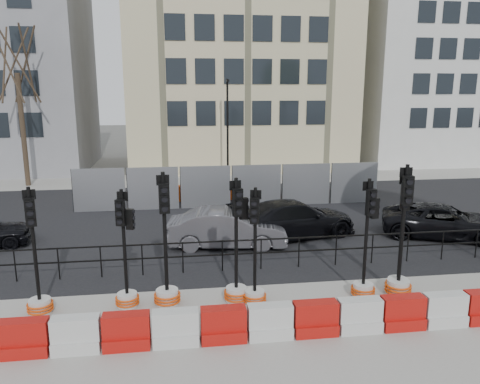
{
  "coord_description": "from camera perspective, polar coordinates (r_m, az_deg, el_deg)",
  "views": [
    {
      "loc": [
        -2.49,
        -12.22,
        5.54
      ],
      "look_at": [
        -0.41,
        3.0,
        2.09
      ],
      "focal_mm": 35.0,
      "sensor_mm": 36.0,
      "label": 1
    }
  ],
  "objects": [
    {
      "name": "building_white",
      "position": [
        39.45,
        22.68,
        15.3
      ],
      "size": [
        12.0,
        9.06,
        16.0
      ],
      "color": "silver",
      "rests_on": "ground"
    },
    {
      "name": "traffic_signal_d",
      "position": [
        12.37,
        -0.39,
        -9.88
      ],
      "size": [
        0.66,
        0.66,
        3.33
      ],
      "rotation": [
        0.0,
        0.0,
        0.22
      ],
      "color": "silver",
      "rests_on": "ground"
    },
    {
      "name": "traffic_signal_e",
      "position": [
        12.29,
        1.8,
        -10.81
      ],
      "size": [
        0.61,
        0.61,
        3.12
      ],
      "rotation": [
        0.0,
        0.0,
        -0.31
      ],
      "color": "silver",
      "rests_on": "ground"
    },
    {
      "name": "kerb_railing",
      "position": [
        14.49,
        2.59,
        -6.91
      ],
      "size": [
        18.0,
        0.04,
        1.0
      ],
      "color": "black",
      "rests_on": "ground"
    },
    {
      "name": "traffic_signal_f",
      "position": [
        13.04,
        14.96,
        -9.2
      ],
      "size": [
        0.64,
        0.64,
        3.26
      ],
      "rotation": [
        0.0,
        0.0,
        0.15
      ],
      "color": "silver",
      "rests_on": "ground"
    },
    {
      "name": "building_cream",
      "position": [
        34.68,
        -0.32,
        18.39
      ],
      "size": [
        15.0,
        10.06,
        18.0
      ],
      "color": "#C3BD8E",
      "rests_on": "ground"
    },
    {
      "name": "building_grey",
      "position": [
        36.12,
        -27.19,
        13.63
      ],
      "size": [
        11.0,
        9.06,
        14.0
      ],
      "color": "gray",
      "rests_on": "ground"
    },
    {
      "name": "car_d",
      "position": [
        19.15,
        23.6,
        -3.3
      ],
      "size": [
        5.41,
        6.01,
        1.24
      ],
      "primitive_type": "imported",
      "rotation": [
        0.0,
        0.0,
        1.15
      ],
      "color": "black",
      "rests_on": "ground"
    },
    {
      "name": "car_b",
      "position": [
        16.5,
        -1.57,
        -4.45
      ],
      "size": [
        2.5,
        4.52,
        1.37
      ],
      "primitive_type": "imported",
      "rotation": [
        0.0,
        0.0,
        1.44
      ],
      "color": "#4E4D52",
      "rests_on": "ground"
    },
    {
      "name": "barrier_row",
      "position": [
        11.04,
        6.44,
        -15.37
      ],
      "size": [
        16.75,
        0.5,
        0.8
      ],
      "color": "red",
      "rests_on": "ground"
    },
    {
      "name": "car_c",
      "position": [
        17.68,
        6.56,
        -3.28
      ],
      "size": [
        4.48,
        5.88,
        1.41
      ],
      "primitive_type": "imported",
      "rotation": [
        0.0,
        0.0,
        1.84
      ],
      "color": "black",
      "rests_on": "ground"
    },
    {
      "name": "lamp_post_far",
      "position": [
        27.47,
        -1.52,
        7.82
      ],
      "size": [
        0.12,
        0.56,
        6.0
      ],
      "color": "black",
      "rests_on": "ground"
    },
    {
      "name": "road",
      "position": [
        20.16,
        -0.39,
        -3.24
      ],
      "size": [
        40.0,
        14.0,
        0.03
      ],
      "primitive_type": "cube",
      "color": "black",
      "rests_on": "ground"
    },
    {
      "name": "traffic_signal_h",
      "position": [
        13.63,
        18.81,
        -8.86
      ],
      "size": [
        0.66,
        0.66,
        3.36
      ],
      "rotation": [
        0.0,
        0.0,
        -0.32
      ],
      "color": "silver",
      "rests_on": "ground"
    },
    {
      "name": "traffic_signal_b",
      "position": [
        12.45,
        -13.68,
        -10.38
      ],
      "size": [
        0.61,
        0.61,
        3.11
      ],
      "rotation": [
        0.0,
        0.0,
        -0.29
      ],
      "color": "silver",
      "rests_on": "ground"
    },
    {
      "name": "heras_fencing",
      "position": [
        22.55,
        -2.51,
        0.3
      ],
      "size": [
        14.33,
        1.72,
        2.0
      ],
      "color": "gray",
      "rests_on": "ground"
    },
    {
      "name": "ground",
      "position": [
        13.65,
        3.48,
        -11.3
      ],
      "size": [
        120.0,
        120.0,
        0.0
      ],
      "primitive_type": "plane",
      "color": "#51514C",
      "rests_on": "ground"
    },
    {
      "name": "tree_bare_far",
      "position": [
        29.02,
        -25.6,
        13.67
      ],
      "size": [
        2.0,
        2.0,
        9.0
      ],
      "color": "#473828",
      "rests_on": "ground"
    },
    {
      "name": "traffic_signal_g",
      "position": [
        13.44,
        18.88,
        -8.94
      ],
      "size": [
        0.71,
        0.71,
        3.61
      ],
      "rotation": [
        0.0,
        0.0,
        -0.1
      ],
      "color": "silver",
      "rests_on": "ground"
    },
    {
      "name": "sidewalk_far",
      "position": [
        28.87,
        -2.69,
        1.61
      ],
      "size": [
        40.0,
        4.0,
        0.02
      ],
      "primitive_type": "cube",
      "color": "gray",
      "rests_on": "ground"
    },
    {
      "name": "traffic_signal_a",
      "position": [
        12.79,
        -23.37,
        -10.8
      ],
      "size": [
        0.64,
        0.64,
        3.25
      ],
      "rotation": [
        0.0,
        0.0,
        0.25
      ],
      "color": "silver",
      "rests_on": "ground"
    },
    {
      "name": "sidewalk_near",
      "position": [
        11.04,
        6.65,
        -17.48
      ],
      "size": [
        40.0,
        6.0,
        0.02
      ],
      "primitive_type": "cube",
      "color": "gray",
      "rests_on": "ground"
    },
    {
      "name": "traffic_signal_c",
      "position": [
        12.35,
        -8.93,
        -10.43
      ],
      "size": [
        0.69,
        0.69,
        3.52
      ],
      "rotation": [
        0.0,
        0.0,
        0.13
      ],
      "color": "silver",
      "rests_on": "ground"
    }
  ]
}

